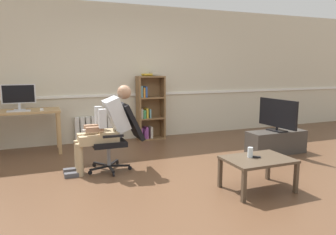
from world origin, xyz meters
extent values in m
plane|color=brown|center=(0.00, 0.00, 0.00)|extent=(18.00, 18.00, 0.00)
cube|color=beige|center=(0.00, 2.65, 1.35)|extent=(12.00, 0.10, 2.70)
cube|color=white|center=(0.00, 2.58, 0.92)|extent=(12.00, 0.03, 0.05)
cube|color=tan|center=(-1.42, 1.89, 0.36)|extent=(0.06, 0.06, 0.72)
cube|color=tan|center=(-1.42, 2.41, 0.36)|extent=(0.06, 0.06, 0.72)
cube|color=tan|center=(-1.98, 2.15, 0.74)|extent=(1.19, 0.59, 0.04)
cube|color=silver|center=(-2.02, 2.21, 0.76)|extent=(0.18, 0.14, 0.01)
cube|color=silver|center=(-2.02, 2.23, 0.82)|extent=(0.04, 0.02, 0.10)
cube|color=silver|center=(-2.02, 2.23, 1.03)|extent=(0.54, 0.02, 0.32)
cube|color=black|center=(-2.02, 2.22, 1.03)|extent=(0.50, 0.00, 0.29)
cube|color=silver|center=(-2.03, 2.01, 0.77)|extent=(0.36, 0.12, 0.02)
cube|color=white|center=(-1.68, 2.03, 0.77)|extent=(0.06, 0.10, 0.03)
cube|color=brown|center=(0.14, 2.42, 0.65)|extent=(0.03, 0.28, 1.30)
cube|color=brown|center=(0.66, 2.42, 0.65)|extent=(0.03, 0.28, 1.30)
cube|color=brown|center=(0.40, 2.56, 0.65)|extent=(0.52, 0.02, 1.30)
cube|color=brown|center=(0.40, 2.42, 0.01)|extent=(0.49, 0.28, 0.03)
cube|color=brown|center=(0.40, 2.42, 0.44)|extent=(0.49, 0.28, 0.03)
cube|color=brown|center=(0.40, 2.42, 0.86)|extent=(0.49, 0.28, 0.03)
cube|color=brown|center=(0.40, 2.42, 1.28)|extent=(0.49, 0.28, 0.03)
cube|color=#89428E|center=(0.19, 2.43, 0.14)|extent=(0.03, 0.19, 0.23)
cube|color=beige|center=(0.19, 2.42, 0.55)|extent=(0.05, 0.19, 0.19)
cube|color=#6699A3|center=(0.19, 2.43, 0.99)|extent=(0.05, 0.19, 0.23)
cube|color=#89428E|center=(0.25, 2.44, 0.12)|extent=(0.03, 0.19, 0.19)
cube|color=#38844C|center=(0.24, 2.40, 0.53)|extent=(0.05, 0.19, 0.17)
cube|color=orange|center=(0.24, 2.40, 0.97)|extent=(0.03, 0.19, 0.19)
cube|color=#89428E|center=(0.29, 2.41, 0.15)|extent=(0.05, 0.19, 0.24)
cube|color=gold|center=(0.30, 2.43, 0.55)|extent=(0.04, 0.19, 0.20)
cube|color=#2D519E|center=(0.28, 2.43, 0.98)|extent=(0.04, 0.19, 0.22)
cube|color=beige|center=(0.39, 2.43, 0.14)|extent=(0.05, 0.19, 0.23)
cube|color=#6699A3|center=(0.36, 2.41, 0.54)|extent=(0.03, 0.19, 0.18)
cube|color=gold|center=(0.35, 2.45, 1.31)|extent=(0.16, 0.22, 0.02)
cube|color=gold|center=(0.31, 2.39, 1.33)|extent=(0.16, 0.22, 0.02)
cube|color=beige|center=(0.48, 2.40, 1.36)|extent=(0.16, 0.22, 0.02)
cube|color=white|center=(-1.06, 2.54, 0.26)|extent=(0.08, 0.08, 0.52)
cube|color=white|center=(-0.96, 2.54, 0.26)|extent=(0.08, 0.08, 0.52)
cube|color=white|center=(-0.85, 2.54, 0.26)|extent=(0.08, 0.08, 0.52)
cube|color=white|center=(-0.75, 2.54, 0.26)|extent=(0.08, 0.08, 0.52)
cube|color=white|center=(-0.64, 2.54, 0.26)|extent=(0.08, 0.08, 0.52)
cube|color=white|center=(-0.54, 2.54, 0.26)|extent=(0.08, 0.08, 0.52)
cube|color=white|center=(-0.43, 2.54, 0.26)|extent=(0.08, 0.08, 0.52)
cube|color=white|center=(-0.33, 2.54, 0.26)|extent=(0.08, 0.08, 0.52)
cube|color=white|center=(-0.22, 2.54, 0.26)|extent=(0.08, 0.08, 0.52)
cube|color=black|center=(-0.82, 0.58, 0.07)|extent=(0.04, 0.30, 0.02)
cylinder|color=black|center=(-0.82, 0.43, 0.03)|extent=(0.02, 0.06, 0.06)
cube|color=black|center=(-0.68, 0.69, 0.07)|extent=(0.30, 0.13, 0.02)
cylinder|color=black|center=(-0.53, 0.64, 0.03)|extent=(0.06, 0.04, 0.06)
cube|color=black|center=(-0.73, 0.86, 0.07)|extent=(0.21, 0.26, 0.02)
cylinder|color=black|center=(-0.64, 0.98, 0.03)|extent=(0.05, 0.06, 0.06)
cube|color=black|center=(-0.91, 0.86, 0.07)|extent=(0.21, 0.26, 0.02)
cylinder|color=black|center=(-0.99, 0.98, 0.03)|extent=(0.05, 0.06, 0.06)
cube|color=black|center=(-0.96, 0.69, 0.07)|extent=(0.30, 0.13, 0.02)
cylinder|color=black|center=(-1.10, 0.64, 0.03)|extent=(0.06, 0.04, 0.06)
cylinder|color=gray|center=(-0.82, 0.73, 0.23)|extent=(0.05, 0.05, 0.30)
cube|color=black|center=(-0.82, 0.73, 0.41)|extent=(0.46, 0.46, 0.07)
cube|color=black|center=(-0.47, 0.73, 0.70)|extent=(0.29, 0.44, 0.53)
cube|color=black|center=(-0.80, 0.99, 0.56)|extent=(0.28, 0.04, 0.03)
cube|color=black|center=(-0.80, 0.47, 0.56)|extent=(0.28, 0.04, 0.03)
cube|color=tan|center=(-0.82, 0.73, 0.52)|extent=(0.26, 0.34, 0.14)
cube|color=silver|center=(-0.69, 0.73, 0.81)|extent=(0.36, 0.34, 0.52)
sphere|color=#A87A5B|center=(-0.57, 0.73, 1.13)|extent=(0.20, 0.20, 0.20)
cube|color=white|center=(-1.10, 0.73, 0.62)|extent=(0.15, 0.04, 0.02)
cube|color=tan|center=(-1.03, 0.83, 0.49)|extent=(0.42, 0.13, 0.13)
cylinder|color=tan|center=(-1.24, 0.83, 0.23)|extent=(0.10, 0.10, 0.46)
cube|color=#4C4C51|center=(-1.34, 0.84, 0.03)|extent=(0.22, 0.09, 0.06)
cube|color=tan|center=(-1.03, 0.63, 0.49)|extent=(0.42, 0.13, 0.13)
cylinder|color=tan|center=(-1.24, 0.63, 0.23)|extent=(0.10, 0.10, 0.46)
cube|color=#4C4C51|center=(-1.34, 0.64, 0.03)|extent=(0.22, 0.09, 0.06)
cube|color=silver|center=(-0.92, 0.89, 0.79)|extent=(0.10, 0.08, 0.26)
cube|color=#A87A5B|center=(-1.02, 0.83, 0.64)|extent=(0.24, 0.07, 0.07)
cube|color=silver|center=(-0.92, 0.57, 0.79)|extent=(0.10, 0.08, 0.26)
cube|color=#A87A5B|center=(-1.02, 0.64, 0.64)|extent=(0.24, 0.07, 0.07)
cube|color=#3D3833|center=(2.05, 0.57, 0.20)|extent=(1.04, 0.37, 0.39)
cube|color=black|center=(2.05, 0.57, 0.40)|extent=(0.23, 0.34, 0.02)
cylinder|color=black|center=(2.05, 0.57, 0.44)|extent=(0.04, 0.04, 0.05)
cube|color=black|center=(2.05, 0.57, 0.70)|extent=(0.11, 0.82, 0.48)
cube|color=#B7D1F9|center=(2.07, 0.57, 0.70)|extent=(0.07, 0.77, 0.44)
cube|color=#4C3D2D|center=(0.34, -0.93, 0.18)|extent=(0.04, 0.04, 0.37)
cube|color=#4C3D2D|center=(1.07, -0.93, 0.18)|extent=(0.04, 0.04, 0.37)
cube|color=#4C3D2D|center=(1.07, -0.42, 0.18)|extent=(0.04, 0.04, 0.37)
cube|color=#4C3D2D|center=(0.34, -0.42, 0.18)|extent=(0.04, 0.04, 0.37)
cube|color=#4C3D2D|center=(0.71, -0.67, 0.38)|extent=(0.80, 0.56, 0.03)
cylinder|color=silver|center=(0.64, -0.61, 0.46)|extent=(0.06, 0.06, 0.12)
cube|color=black|center=(0.69, -0.63, 0.41)|extent=(0.13, 0.13, 0.02)
camera|label=1|loc=(-1.68, -3.71, 1.49)|focal=34.10mm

